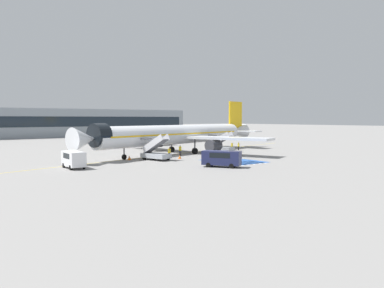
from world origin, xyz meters
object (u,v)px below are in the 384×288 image
ground_crew_2 (239,146)px  traffic_cone_0 (236,154)px  traffic_cone_2 (129,158)px  airliner (179,135)px  fuel_tanker (154,138)px  service_van_1 (74,158)px  traffic_cone_1 (180,157)px  ground_crew_3 (180,150)px  service_van_0 (222,157)px  ground_crew_1 (232,146)px  ground_crew_0 (169,152)px  boarding_stairs_forward (156,154)px  boarding_stairs_aft (221,147)px  terminal_building (55,123)px

ground_crew_2 → traffic_cone_0: bearing=152.9°
ground_crew_2 → traffic_cone_2: size_ratio=2.39×
airliner → fuel_tanker: (7.22, 20.28, -1.79)m
service_van_1 → traffic_cone_1: service_van_1 is taller
airliner → ground_crew_3: size_ratio=24.60×
airliner → service_van_0: size_ratio=8.45×
ground_crew_2 → traffic_cone_2: bearing=114.9°
ground_crew_1 → ground_crew_2: bearing=163.3°
airliner → ground_crew_0: 8.30m
service_van_1 → traffic_cone_2: bearing=24.9°
service_van_1 → traffic_cone_1: size_ratio=7.57×
boarding_stairs_forward → ground_crew_0: bearing=8.0°
airliner → traffic_cone_2: bearing=94.0°
boarding_stairs_aft → service_van_0: size_ratio=1.04×
traffic_cone_0 → terminal_building: terminal_building is taller
ground_crew_2 → traffic_cone_0: 12.60m
boarding_stairs_aft → ground_crew_1: boarding_stairs_aft is taller
airliner → traffic_cone_2: 13.53m
airliner → terminal_building: size_ratio=0.44×
ground_crew_2 → traffic_cone_2: ground_crew_2 is taller
ground_crew_3 → service_van_0: bearing=-86.3°
ground_crew_1 → traffic_cone_2: 25.01m
boarding_stairs_forward → traffic_cone_1: (4.18, -0.64, -0.71)m
ground_crew_2 → ground_crew_3: (-16.13, -1.73, 0.15)m
service_van_1 → ground_crew_2: service_van_1 is taller
airliner → fuel_tanker: airliner is taller
boarding_stairs_forward → boarding_stairs_aft: size_ratio=1.00×
fuel_tanker → traffic_cone_2: bearing=-30.1°
traffic_cone_0 → service_van_0: bearing=-142.0°
fuel_tanker → ground_crew_3: bearing=-12.6°
airliner → ground_crew_1: size_ratio=27.06×
boarding_stairs_aft → fuel_tanker: (-1.07, 22.76, 0.75)m
fuel_tanker → service_van_1: bearing=-37.4°
ground_crew_2 → fuel_tanker: bearing=37.0°
boarding_stairs_forward → traffic_cone_2: size_ratio=8.31×
ground_crew_3 → ground_crew_0: bearing=-130.1°
airliner → ground_crew_2: (14.02, -1.43, -2.63)m
ground_crew_2 → ground_crew_1: bearing=103.8°
fuel_tanker → traffic_cone_0: bearing=4.7°
boarding_stairs_aft → ground_crew_3: bearing=170.5°
fuel_tanker → ground_crew_3: (-9.33, -23.44, -0.68)m
service_van_0 → boarding_stairs_forward: bearing=68.4°
traffic_cone_0 → ground_crew_1: bearing=49.7°
airliner → boarding_stairs_aft: 9.02m
traffic_cone_2 → ground_crew_1: bearing=6.1°
boarding_stairs_forward → traffic_cone_2: 4.24m
boarding_stairs_forward → ground_crew_3: bearing=12.3°
ground_crew_1 → ground_crew_3: bearing=-3.3°
ground_crew_0 → ground_crew_1: size_ratio=1.04×
traffic_cone_0 → terminal_building: (-3.01, 87.22, 4.63)m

